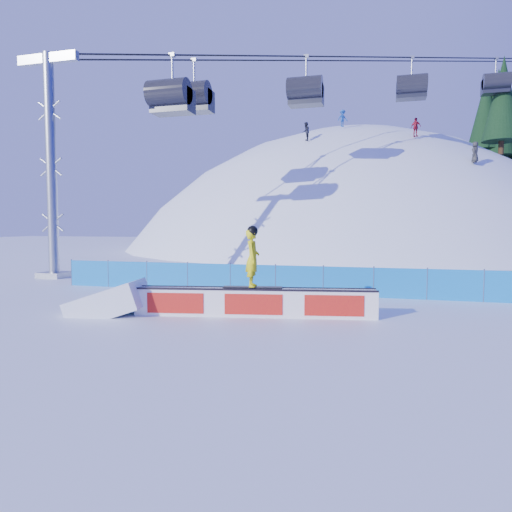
# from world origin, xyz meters

# --- Properties ---
(ground) EXTENTS (160.00, 160.00, 0.00)m
(ground) POSITION_xyz_m (0.00, 0.00, 0.00)
(ground) COLOR white
(ground) RESTS_ON ground
(snow_hill) EXTENTS (64.00, 64.00, 64.00)m
(snow_hill) POSITION_xyz_m (0.00, 42.00, -18.00)
(snow_hill) COLOR white
(snow_hill) RESTS_ON ground
(safety_fence) EXTENTS (22.05, 0.05, 1.30)m
(safety_fence) POSITION_xyz_m (0.00, 4.50, 0.60)
(safety_fence) COLOR #0B76CC
(safety_fence) RESTS_ON ground
(chairlift) EXTENTS (40.80, 41.70, 22.00)m
(chairlift) POSITION_xyz_m (4.74, 27.49, 16.89)
(chairlift) COLOR #9A9FA8
(chairlift) RESTS_ON ground
(rail_box) EXTENTS (7.62, 1.85, 0.92)m
(rail_box) POSITION_xyz_m (-0.60, -0.34, 0.45)
(rail_box) COLOR white
(rail_box) RESTS_ON ground
(snow_ramp) EXTENTS (2.73, 1.97, 1.56)m
(snow_ramp) POSITION_xyz_m (-5.30, -1.16, 0.00)
(snow_ramp) COLOR white
(snow_ramp) RESTS_ON ground
(snowboarder) EXTENTS (1.90, 0.73, 1.96)m
(snowboarder) POSITION_xyz_m (-0.65, -0.35, 1.88)
(snowboarder) COLOR black
(snowboarder) RESTS_ON rail_box
(distant_skiers) EXTENTS (14.76, 7.34, 6.37)m
(distant_skiers) POSITION_xyz_m (2.37, 29.46, 11.52)
(distant_skiers) COLOR black
(distant_skiers) RESTS_ON ground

